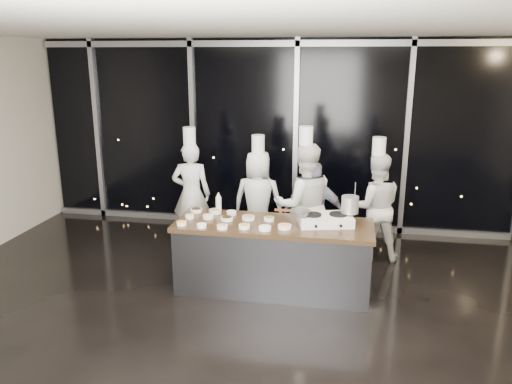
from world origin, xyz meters
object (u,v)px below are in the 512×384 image
chef_far_left (191,193)px  chef_right (375,206)px  guest (314,214)px  stove (325,219)px  demo_counter (273,256)px  chef_left (258,200)px  frying_pan (299,212)px  stock_pot (350,205)px  chef_center (304,204)px

chef_far_left → chef_right: chef_far_left is taller
guest → stove: bearing=104.5°
demo_counter → chef_right: (1.30, 1.30, 0.35)m
chef_far_left → chef_left: (1.07, -0.06, -0.05)m
frying_pan → guest: guest is taller
stock_pot → chef_center: size_ratio=0.11×
stock_pot → chef_far_left: size_ratio=0.11×
chef_left → guest: (0.88, -0.38, -0.05)m
frying_pan → guest: (0.13, 0.92, -0.31)m
chef_center → stove: bearing=95.1°
stock_pot → chef_left: (-1.36, 1.15, -0.35)m
frying_pan → stock_pot: bearing=0.3°
chef_center → guest: size_ratio=1.33×
stove → frying_pan: frying_pan is taller
guest → chef_right: chef_right is taller
frying_pan → chef_far_left: bearing=129.8°
stove → guest: (-0.19, 0.86, -0.21)m
demo_counter → frying_pan: 0.69m
stock_pot → chef_far_left: bearing=153.5°
stock_pot → chef_right: 1.25m
stove → chef_right: size_ratio=0.40×
chef_left → chef_right: bearing=-178.1°
demo_counter → stove: stove is taller
frying_pan → stove: bearing=-2.8°
demo_counter → stock_pot: size_ratio=11.70×
demo_counter → frying_pan: frying_pan is taller
demo_counter → stock_pot: 1.17m
chef_right → chef_left: bearing=-7.1°
stove → chef_left: size_ratio=0.40×
chef_left → stove: bearing=132.8°
chef_left → chef_right: (1.73, -0.01, 0.01)m
chef_center → chef_right: (1.00, 0.39, -0.09)m
frying_pan → stock_pot: (0.61, 0.15, 0.08)m
stock_pot → demo_counter: bearing=-170.4°
stock_pot → guest: bearing=121.9°
guest → frying_pan: bearing=84.2°
chef_far_left → chef_right: 2.80m
demo_counter → chef_left: chef_left is taller
stove → chef_far_left: bearing=135.2°
demo_counter → guest: 1.07m
stove → chef_left: (-1.06, 1.24, -0.17)m
chef_far_left → chef_right: size_ratio=1.03×
chef_center → chef_far_left: bearing=-31.0°
demo_counter → guest: size_ratio=1.64×
stove → chef_right: chef_right is taller
frying_pan → chef_center: size_ratio=0.23×
guest → chef_right: 0.93m
chef_right → guest: bearing=16.7°
chef_far_left → chef_left: 1.07m
chef_left → guest: bearing=158.8°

